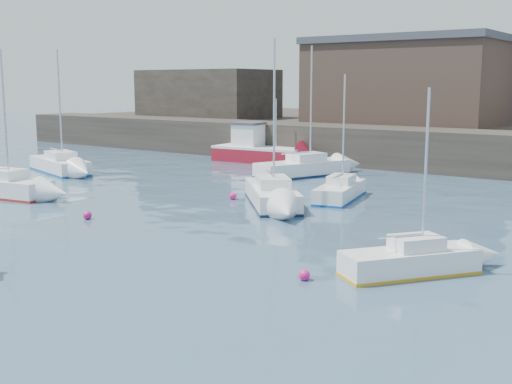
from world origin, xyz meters
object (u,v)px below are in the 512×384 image
Objects in this scene: sailboat_f at (340,191)px; sailboat_h at (303,168)px; sailboat_c at (410,261)px; buoy_mid at (304,280)px; buoy_near at (88,219)px; buoy_far at (233,199)px; sailboat_b at (272,194)px; sailboat_e at (60,165)px; sailboat_a at (2,187)px; fishing_boat at (258,150)px.

sailboat_h is at bearing 134.57° from sailboat_f.
buoy_mid is (-2.55, -2.66, -0.48)m from sailboat_c.
buoy_near is at bearing -92.21° from sailboat_h.
sailboat_c is at bearing -29.73° from buoy_far.
buoy_mid is 0.93× the size of buoy_far.
sailboat_c is 16.48× the size of buoy_mid.
sailboat_e is at bearing 175.80° from sailboat_b.
sailboat_f reaches higher than buoy_near.
sailboat_f is at bearing 59.30° from sailboat_b.
sailboat_e is at bearing -174.37° from sailboat_f.
sailboat_a reaches higher than buoy_far.
sailboat_b is 22.78× the size of buoy_mid.
fishing_boat is 19.38× the size of buoy_near.
sailboat_c is (22.65, -22.78, -0.52)m from fishing_boat.
buoy_near is (-5.06, -8.15, -0.56)m from sailboat_b.
sailboat_b reaches higher than buoy_near.
sailboat_f is (2.13, 3.59, -0.08)m from sailboat_b.
sailboat_c is 0.70× the size of sailboat_h.
sailboat_b is at bearing 128.95° from buoy_mid.
sailboat_h reaches higher than sailboat_c.
buoy_far is at bearing 73.89° from buoy_near.
buoy_near is at bearing -73.94° from fishing_boat.
fishing_boat is 32.44m from buoy_mid.
sailboat_b is 4.18m from sailboat_f.
buoy_far is at bearing -143.96° from sailboat_f.
buoy_mid is 15.17m from buoy_far.
buoy_far is (-2.69, 0.08, -0.56)m from sailboat_b.
buoy_mid is at bearing -65.93° from sailboat_f.
sailboat_e is 17.61m from sailboat_h.
fishing_boat is at bearing 121.13° from buoy_far.
buoy_far is (16.97, -1.36, -0.57)m from sailboat_e.
sailboat_a reaches higher than sailboat_f.
sailboat_h is at bearing 99.40° from buoy_far.
sailboat_c is 23.48m from sailboat_h.
sailboat_h is at bearing 87.79° from buoy_near.
sailboat_b is 13.33m from sailboat_c.
sailboat_c is (24.82, -0.76, -0.10)m from sailboat_a.
buoy_near is at bearing -178.30° from sailboat_c.
sailboat_a reaches higher than sailboat_c.
sailboat_a is at bearing -148.12° from buoy_far.
sailboat_c reaches higher than fishing_boat.
sailboat_b is 0.99× the size of sailboat_e.
sailboat_e is 1.27× the size of sailboat_f.
buoy_mid is (20.11, -25.43, -1.00)m from fishing_boat.
sailboat_a is 21.71× the size of buoy_mid.
sailboat_f is at bearing 33.17° from sailboat_a.
buoy_near is (8.87, -1.24, -0.58)m from sailboat_a.
sailboat_f is at bearing 58.49° from buoy_near.
sailboat_a is 20.23× the size of buoy_far.
buoy_near is at bearing 170.76° from buoy_mid.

